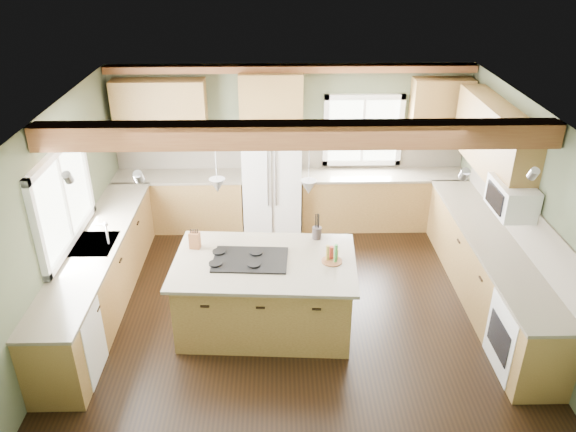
{
  "coord_description": "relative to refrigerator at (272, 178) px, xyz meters",
  "views": [
    {
      "loc": [
        -0.21,
        -6.03,
        4.41
      ],
      "look_at": [
        -0.08,
        0.3,
        1.15
      ],
      "focal_mm": 35.0,
      "sensor_mm": 36.0,
      "label": 1
    }
  ],
  "objects": [
    {
      "name": "base_cab_back_right",
      "position": [
        1.79,
        0.08,
        -0.46
      ],
      "size": [
        2.62,
        0.6,
        0.88
      ],
      "primitive_type": "cube",
      "color": "brown",
      "rests_on": "floor"
    },
    {
      "name": "window_back",
      "position": [
        1.45,
        0.36,
        0.65
      ],
      "size": [
        1.1,
        0.04,
        1.0
      ],
      "primitive_type": "cube",
      "color": "white",
      "rests_on": "wall_back"
    },
    {
      "name": "dishwasher",
      "position": [
        -2.19,
        -3.37,
        -0.47
      ],
      "size": [
        0.6,
        0.6,
        0.84
      ],
      "primitive_type": "cube",
      "color": "white",
      "rests_on": "floor"
    },
    {
      "name": "island_top",
      "position": [
        -0.08,
        -2.51,
        0.0
      ],
      "size": [
        2.23,
        1.5,
        0.04
      ],
      "primitive_type": "cube",
      "rotation": [
        0.0,
        0.0,
        -0.06
      ],
      "color": "#514B3B",
      "rests_on": "island"
    },
    {
      "name": "backsplash_back",
      "position": [
        0.3,
        0.36,
        0.31
      ],
      "size": [
        5.58,
        0.03,
        0.58
      ],
      "primitive_type": "cube",
      "color": "brown",
      "rests_on": "wall_back"
    },
    {
      "name": "ceiling_beam",
      "position": [
        0.3,
        -2.51,
        1.57
      ],
      "size": [
        5.55,
        0.26,
        0.26
      ],
      "primitive_type": "cube",
      "color": "brown",
      "rests_on": "ceiling"
    },
    {
      "name": "upper_cab_over_fridge",
      "position": [
        -0.0,
        0.21,
        1.25
      ],
      "size": [
        0.96,
        0.35,
        0.7
      ],
      "primitive_type": "cube",
      "color": "brown",
      "rests_on": "wall_back"
    },
    {
      "name": "wall_left",
      "position": [
        -2.5,
        -2.12,
        0.4
      ],
      "size": [
        0.0,
        5.0,
        5.0
      ],
      "primitive_type": "plane",
      "rotation": [
        1.57,
        0.0,
        1.57
      ],
      "color": "#495139",
      "rests_on": "ground"
    },
    {
      "name": "counter_left",
      "position": [
        -2.2,
        -2.07,
        0.0
      ],
      "size": [
        0.64,
        3.74,
        0.04
      ],
      "primitive_type": "cube",
      "color": "#514B3B",
      "rests_on": "base_cab_left"
    },
    {
      "name": "utensil_crock",
      "position": [
        0.58,
        -1.99,
        0.1
      ],
      "size": [
        0.12,
        0.12,
        0.15
      ],
      "primitive_type": "cylinder",
      "rotation": [
        0.0,
        0.0,
        0.07
      ],
      "color": "#36302B",
      "rests_on": "island_top"
    },
    {
      "name": "ceiling",
      "position": [
        0.3,
        -2.12,
        1.7
      ],
      "size": [
        5.6,
        5.6,
        0.0
      ],
      "primitive_type": "plane",
      "rotation": [
        3.14,
        0.0,
        0.0
      ],
      "color": "silver",
      "rests_on": "wall_back"
    },
    {
      "name": "microwave",
      "position": [
        2.88,
        -2.17,
        0.65
      ],
      "size": [
        0.4,
        0.7,
        0.38
      ],
      "primitive_type": "cube",
      "color": "white",
      "rests_on": "wall_right"
    },
    {
      "name": "faucet",
      "position": [
        -2.02,
        -2.07,
        0.15
      ],
      "size": [
        0.02,
        0.02,
        0.28
      ],
      "primitive_type": "cylinder",
      "color": "#B2B2B7",
      "rests_on": "sink"
    },
    {
      "name": "floor",
      "position": [
        0.3,
        -2.12,
        -0.9
      ],
      "size": [
        5.6,
        5.6,
        0.0
      ],
      "primitive_type": "plane",
      "color": "black",
      "rests_on": "ground"
    },
    {
      "name": "base_cab_right",
      "position": [
        2.8,
        -2.07,
        -0.46
      ],
      "size": [
        0.6,
        3.7,
        0.88
      ],
      "primitive_type": "cube",
      "color": "brown",
      "rests_on": "floor"
    },
    {
      "name": "soffit_trim",
      "position": [
        0.3,
        0.28,
        1.64
      ],
      "size": [
        5.55,
        0.2,
        0.1
      ],
      "primitive_type": "cube",
      "color": "brown",
      "rests_on": "ceiling"
    },
    {
      "name": "wall_back",
      "position": [
        0.3,
        0.38,
        0.4
      ],
      "size": [
        5.6,
        0.0,
        5.6
      ],
      "primitive_type": "plane",
      "rotation": [
        1.57,
        0.0,
        0.0
      ],
      "color": "#495139",
      "rests_on": "ground"
    },
    {
      "name": "wall_right",
      "position": [
        3.1,
        -2.12,
        0.4
      ],
      "size": [
        0.0,
        5.0,
        5.0
      ],
      "primitive_type": "plane",
      "rotation": [
        1.57,
        0.0,
        -1.57
      ],
      "color": "#495139",
      "rests_on": "ground"
    },
    {
      "name": "oven",
      "position": [
        2.79,
        -3.37,
        -0.47
      ],
      "size": [
        0.6,
        0.72,
        0.84
      ],
      "primitive_type": "cube",
      "color": "white",
      "rests_on": "floor"
    },
    {
      "name": "counter_back_left",
      "position": [
        -1.49,
        0.08,
        0.0
      ],
      "size": [
        2.06,
        0.64,
        0.04
      ],
      "primitive_type": "cube",
      "color": "#514B3B",
      "rests_on": "base_cab_back_left"
    },
    {
      "name": "base_cab_back_left",
      "position": [
        -1.49,
        0.08,
        -0.46
      ],
      "size": [
        2.02,
        0.6,
        0.88
      ],
      "primitive_type": "cube",
      "color": "brown",
      "rests_on": "floor"
    },
    {
      "name": "upper_cab_back_left",
      "position": [
        -1.69,
        0.21,
        1.05
      ],
      "size": [
        1.4,
        0.35,
        0.9
      ],
      "primitive_type": "cube",
      "color": "brown",
      "rests_on": "wall_back"
    },
    {
      "name": "upper_cab_back_corner",
      "position": [
        2.6,
        0.21,
        1.05
      ],
      "size": [
        0.9,
        0.35,
        0.9
      ],
      "primitive_type": "cube",
      "color": "brown",
      "rests_on": "wall_back"
    },
    {
      "name": "refrigerator",
      "position": [
        0.0,
        0.0,
        0.0
      ],
      "size": [
        0.9,
        0.74,
        1.8
      ],
      "primitive_type": "cube",
      "color": "white",
      "rests_on": "floor"
    },
    {
      "name": "backsplash_right",
      "position": [
        3.08,
        -2.07,
        0.31
      ],
      "size": [
        0.03,
        3.7,
        0.58
      ],
      "primitive_type": "cube",
      "color": "brown",
      "rests_on": "wall_right"
    },
    {
      "name": "upper_cab_right",
      "position": [
        2.92,
        -1.22,
        1.05
      ],
      "size": [
        0.35,
        2.2,
        0.9
      ],
      "primitive_type": "cube",
      "color": "brown",
      "rests_on": "wall_right"
    },
    {
      "name": "cooktop",
      "position": [
        -0.24,
        -2.5,
        0.03
      ],
      "size": [
        0.91,
        0.64,
        0.02
      ],
      "primitive_type": "cube",
      "rotation": [
        0.0,
        0.0,
        -0.06
      ],
      "color": "black",
      "rests_on": "island_top"
    },
    {
      "name": "sink",
      "position": [
        -2.2,
        -2.07,
        0.01
      ],
      "size": [
        0.5,
        0.65,
        0.03
      ],
      "primitive_type": "cube",
      "color": "#262628",
      "rests_on": "counter_left"
    },
    {
      "name": "pendant_right",
      "position": [
        0.43,
        -2.55,
        0.98
      ],
      "size": [
        0.18,
        0.18,
        0.16
      ],
      "primitive_type": "cone",
      "rotation": [
        3.14,
        0.0,
        0.0
      ],
      "color": "#B2B2B7",
      "rests_on": "ceiling"
    },
    {
      "name": "bottle_tray",
      "position": [
        0.72,
        -2.55,
        0.13
      ],
      "size": [
        0.27,
        0.27,
        0.22
      ],
      "primitive_type": null,
      "rotation": [
        0.0,
        0.0,
        -0.12
      ],
      "color": "brown",
      "rests_on": "island_top"
    },
    {
      "name": "counter_back_right",
      "position": [
        1.79,
        0.08,
        0.0
      ],
      "size": [
        2.66,
        0.64,
        0.04
      ],
      "primitive_type": "cube",
      "color": "#514B3B",
      "rests_on": "base_cab_back_right"
    },
    {
      "name": "window_left",
      "position": [
        -2.48,
        -2.07,
        0.65
      ],
      "size": [
        0.04,
        1.6,
        1.05
      ],
      "primitive_type": "cube",
      "color": "white",
      "rests_on": "wall_left"
    },
    {
      "name": "pendant_left",
      "position": [
        -0.58,
        -2.48,
        0.98
      ],
      "size": [
        0.18,
        0.18,
        0.16
      ],
      "primitive_type": "cone",
      "rotation": [
        3.14,
        0.0,
        0.0
      ],
      "color": "#B2B2B7",
      "rests_on": "ceiling"
    },
    {
      "name": "island",
      "position": [
        -0.08,
        -2.51,
        -0.46
      ],
      "size": [
        2.09,
        1.35,
        0.88
      ],
      "primitive_type": "cube",
      "rotation": [
        0.0,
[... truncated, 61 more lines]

